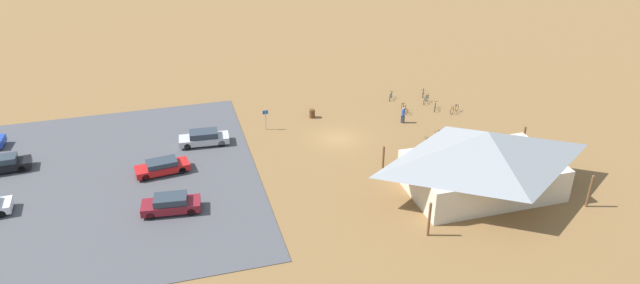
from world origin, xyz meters
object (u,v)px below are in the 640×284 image
Objects in this scene: bicycle_black_yard_right at (404,109)px; bicycle_teal_front_row at (426,100)px; bicycle_orange_by_bin at (454,109)px; car_maroon_by_curb at (171,204)px; car_silver_front_row at (204,138)px; bike_pavilion at (484,159)px; trash_bin at (312,114)px; lot_sign at (266,117)px; visitor_at_bikes at (403,115)px; bicycle_white_yard_left at (435,107)px; bicycle_blue_mid_cluster at (391,96)px; bicycle_silver_near_porch at (438,135)px; bicycle_red_yard_center at (423,93)px; car_black_mid_lot at (2,164)px; car_red_inner_stall at (162,167)px; bicycle_yellow_lone_east at (426,143)px.

bicycle_teal_front_row is (-3.33, -1.69, -0.02)m from bicycle_black_yard_right.
bicycle_orange_by_bin is 0.33× the size of car_maroon_by_curb.
bike_pavilion is at bearing 145.44° from car_silver_front_row.
bike_pavilion is 15.73× the size of trash_bin.
lot_sign reaches higher than car_silver_front_row.
bicycle_teal_front_row is at bearing -138.23° from visitor_at_bikes.
bicycle_white_yard_left is (-18.65, 0.24, -1.06)m from lot_sign.
bicycle_orange_by_bin is at bearing 134.40° from bicycle_blue_mid_cluster.
bicycle_white_yard_left is 7.02m from bicycle_silver_near_porch.
car_silver_front_row is (26.63, 0.09, 0.34)m from bicycle_orange_by_bin.
bicycle_teal_front_row is (-18.48, -1.70, -1.04)m from lot_sign.
bike_pavilion reaches higher than bicycle_red_yard_center.
car_black_mid_lot is (23.97, 1.92, -0.68)m from lot_sign.
car_maroon_by_curb is at bearing 71.27° from car_silver_front_row.
bicycle_black_yard_right is 1.03× the size of visitor_at_bikes.
bicycle_orange_by_bin reaches higher than bicycle_silver_near_porch.
bike_pavilion is 2.97× the size of car_red_inner_stall.
car_red_inner_stall is (26.20, -0.50, 0.31)m from bicycle_silver_near_porch.
bicycle_red_yard_center is 1.02× the size of bicycle_orange_by_bin.
car_black_mid_lot is at bearing 2.83° from bicycle_black_yard_right.
car_silver_front_row is 20.28m from visitor_at_bikes.
car_silver_front_row is (21.43, 5.39, 0.39)m from bicycle_blue_mid_cluster.
bike_pavilion is 20.20m from bicycle_blue_mid_cluster.
trash_bin is at bearing -154.06° from car_red_inner_stall.
lot_sign is 15.19m from bicycle_black_yard_right.
bicycle_orange_by_bin is (-5.14, 1.57, 0.01)m from bicycle_black_yard_right.
bike_pavilion is 11.06× the size of bicycle_silver_near_porch.
trash_bin reaches higher than bicycle_yellow_lone_east.
bicycle_black_yard_right is at bearing -90.87° from bike_pavilion.
trash_bin reaches higher than bicycle_silver_near_porch.
car_silver_front_row is (25.36, 5.24, 0.34)m from bicycle_red_yard_center.
bicycle_silver_near_porch is (-10.52, 8.13, -0.07)m from trash_bin.
bicycle_white_yard_left is at bearing -177.75° from car_black_mid_lot.
car_red_inner_stall reaches higher than trash_bin.
bicycle_black_yard_right is at bearing 42.75° from bicycle_red_yard_center.
bike_pavilion is at bearing 159.73° from car_black_mid_lot.
bicycle_silver_near_porch is 40.02m from car_black_mid_lot.
car_maroon_by_curb is at bearing 51.25° from lot_sign.
bike_pavilion is at bearing 89.13° from bicycle_black_yard_right.
visitor_at_bikes is at bearing -157.11° from car_maroon_by_curb.
bicycle_black_yard_right is 5.37m from bicycle_orange_by_bin.
bicycle_white_yard_left is 5.34m from bicycle_blue_mid_cluster.
lot_sign is at bearing -0.74° from bicycle_white_yard_left.
lot_sign is 6.58m from car_silver_front_row.
car_silver_front_row is at bearing 15.08° from trash_bin.
bicycle_white_yard_left is 3.51m from bicycle_black_yard_right.
bicycle_red_yard_center is at bearing -172.69° from car_black_mid_lot.
car_red_inner_stall is at bearing 21.19° from bicycle_blue_mid_cluster.
visitor_at_bikes is at bearing -171.17° from car_red_inner_stall.
bicycle_orange_by_bin is at bearing -131.54° from bicycle_silver_near_porch.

